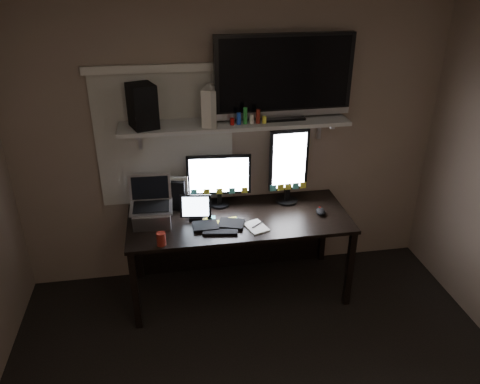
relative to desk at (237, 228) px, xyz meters
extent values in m
plane|color=#7C6859|center=(0.00, 0.25, 0.70)|extent=(3.60, 0.00, 3.60)
cube|color=beige|center=(-0.55, 0.24, 0.75)|extent=(1.10, 0.02, 1.10)
cube|color=black|center=(0.00, -0.12, 0.16)|extent=(1.80, 0.75, 0.03)
cube|color=black|center=(0.00, 0.23, -0.20)|extent=(1.80, 0.02, 0.70)
cube|color=black|center=(-0.86, -0.46, -0.20)|extent=(0.05, 0.05, 0.70)
cube|color=black|center=(0.86, -0.46, -0.20)|extent=(0.05, 0.05, 0.70)
cube|color=black|center=(-0.86, 0.21, -0.20)|extent=(0.05, 0.05, 0.70)
cube|color=black|center=(0.86, 0.21, -0.20)|extent=(0.05, 0.05, 0.70)
cube|color=beige|center=(0.00, 0.08, 0.91)|extent=(1.80, 0.35, 0.03)
cube|color=black|center=(-0.13, 0.11, 0.41)|extent=(0.54, 0.10, 0.47)
cube|color=black|center=(0.45, 0.08, 0.51)|extent=(0.34, 0.08, 0.67)
cube|color=black|center=(-0.18, -0.24, 0.19)|extent=(0.43, 0.22, 0.03)
ellipsoid|color=black|center=(0.68, -0.18, 0.20)|extent=(0.09, 0.13, 0.04)
cube|color=beige|center=(0.10, -0.31, 0.18)|extent=(0.20, 0.24, 0.01)
cube|color=black|center=(-0.35, -0.10, 0.29)|extent=(0.26, 0.14, 0.22)
cube|color=black|center=(-0.52, 0.13, 0.32)|extent=(0.24, 0.16, 0.28)
cube|color=#AAA9AE|center=(-0.70, -0.12, 0.36)|extent=(0.34, 0.28, 0.37)
cylinder|color=maroon|center=(-0.63, -0.44, 0.23)|extent=(0.08, 0.08, 0.10)
cube|color=black|center=(0.39, 0.10, 1.25)|extent=(1.09, 0.23, 0.65)
cube|color=beige|center=(-0.20, 0.05, 1.07)|extent=(0.15, 0.25, 0.28)
cube|color=black|center=(-0.70, 0.05, 1.09)|extent=(0.24, 0.26, 0.33)
camera|label=1|loc=(-0.54, -3.41, 2.06)|focal=35.00mm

